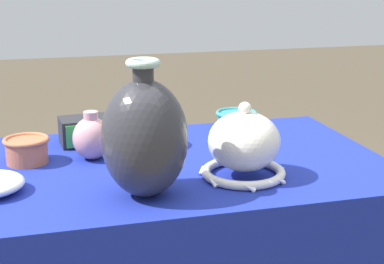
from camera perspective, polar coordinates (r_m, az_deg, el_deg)
display_table at (r=1.56m, az=-1.94°, el=-6.20°), size 1.13×0.70×0.77m
vase_tall_bulbous at (r=1.29m, az=-4.62°, el=-0.53°), size 0.19×0.19×0.31m
vase_dome_bell at (r=1.43m, az=5.06°, el=-1.43°), size 0.21×0.22×0.19m
mosaic_tile_box at (r=1.72m, az=-10.23°, el=0.12°), size 0.15×0.12×0.08m
jar_round_rose at (r=1.58m, az=-9.69°, el=-0.55°), size 0.10×0.10×0.13m
jar_round_ochre at (r=1.67m, az=-4.37°, el=0.36°), size 0.14×0.14×0.12m
cup_wide_teal at (r=1.81m, az=4.31°, el=1.04°), size 0.13×0.13×0.07m
cup_wide_terracotta at (r=1.59m, az=-15.74°, el=-1.61°), size 0.12×0.12×0.07m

